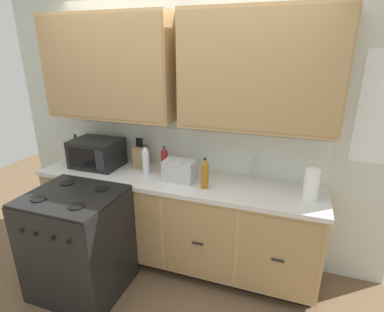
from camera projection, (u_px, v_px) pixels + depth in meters
The scene contains 13 objects.
ground_plane at pixel (164, 278), 2.88m from camera, with size 8.00×8.00×0.00m, color brown.
wall_unit at pixel (182, 95), 2.76m from camera, with size 3.87×0.40×2.55m.
counter_run at pixel (176, 220), 2.98m from camera, with size 2.70×0.64×0.92m.
stove_range at pixel (79, 243), 2.63m from camera, with size 0.76×0.68×0.95m.
microwave at pixel (97, 153), 3.08m from camera, with size 0.48×0.37×0.28m.
toaster at pixel (179, 170), 2.76m from camera, with size 0.28×0.18×0.19m.
knife_block at pixel (141, 156), 3.06m from camera, with size 0.11×0.14×0.31m.
sink_faucet at pixel (254, 169), 2.77m from camera, with size 0.02×0.02×0.20m, color #B2B5BA.
paper_towel_roll at pixel (311, 185), 2.39m from camera, with size 0.12×0.12×0.26m, color white.
bottle_clear at pixel (146, 160), 2.90m from camera, with size 0.07×0.07×0.29m.
bottle_red at pixel (164, 159), 2.96m from camera, with size 0.07×0.07×0.25m.
bottle_amber at pixel (205, 174), 2.59m from camera, with size 0.07×0.07×0.28m.
bottle_dark at pixel (77, 147), 3.29m from camera, with size 0.07×0.07×0.28m.
Camera 1 is at (1.01, -2.10, 2.06)m, focal length 28.30 mm.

